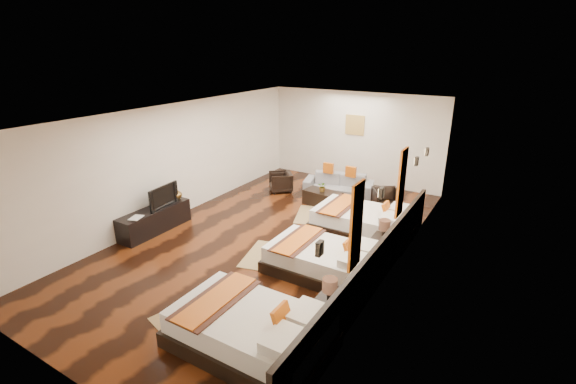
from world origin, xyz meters
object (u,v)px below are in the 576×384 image
Objects in this scene: bed_far at (364,221)px; coffee_table at (322,198)px; figurine at (176,193)px; bed_near at (252,330)px; armchair_right at (386,200)px; nightstand_b at (383,245)px; bed_mid at (325,260)px; tv_console at (155,220)px; nightstand_a at (329,310)px; table_plant at (323,187)px; armchair_left at (281,182)px; sofa at (339,184)px; book at (131,218)px; tv at (161,196)px.

bed_far reaches higher than coffee_table.
bed_near is at bearing -32.61° from figurine.
nightstand_b is at bearing -106.24° from armchair_right.
bed_mid is 1.18× the size of tv_console.
bed_far is at bearing 89.96° from bed_mid.
bed_near is 1.22m from nightstand_a.
table_plant is at bearing 117.59° from nightstand_a.
bed_near is at bearing -25.27° from tv_console.
armchair_left is (-3.13, 3.43, 0.01)m from bed_mid.
bed_far is 3.50m from nightstand_a.
figurine is 4.63m from sofa.
book is at bearing -131.83° from sofa.
nightstand_a is at bearing -4.64° from book.
bed_far is 2.23× the size of coffee_table.
bed_far is at bearing 90.01° from bed_near.
armchair_left is (1.01, 3.60, -0.52)m from tv.
nightstand_b is 2.73× the size of book.
sofa is 1.97× the size of coffee_table.
table_plant is (0.01, -0.04, 0.34)m from coffee_table.
bed_near is 6.58m from armchair_left.
tv_console is (-4.20, -2.40, -0.02)m from bed_far.
coffee_table is (-1.58, 1.04, -0.09)m from bed_far.
nightstand_b reaches higher than book.
nightstand_b is at bearing 56.34° from bed_mid.
coffee_table is (-1.58, 3.07, -0.08)m from bed_mid.
tv_console is at bearing -174.89° from bed_mid.
armchair_right is at bearing -33.69° from sofa.
nightstand_a is 1.29× the size of armchair_right.
figurine is 0.16× the size of sofa.
table_plant is (-1.56, 3.04, 0.26)m from bed_mid.
nightstand_b is 2.70× the size of figurine.
bed_far and nightstand_a have the same top height.
book is 0.47× the size of armchair_right.
coffee_table is at bearing 35.67° from armchair_left.
bed_far reaches higher than armchair_right.
nightstand_b reaches higher than tv_console.
coffee_table is at bearing -43.87° from tv.
armchair_right is (4.20, 3.95, 0.02)m from tv_console.
bed_mid is 4.23m from figurine.
book is 0.16× the size of sofa.
sofa is 1.70m from armchair_left.
tv reaches higher than figurine.
tv_console is at bearing -127.22° from coffee_table.
coffee_table is at bearing -104.71° from sofa.
nightstand_a is 1.33× the size of armchair_left.
tv reaches higher than tv_console.
bed_far is at bearing 29.79° from tv_console.
figurine is (-4.20, -1.70, 0.41)m from bed_far.
nightstand_a is 2.51m from nightstand_b.
coffee_table is at bearing 52.78° from tv_console.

